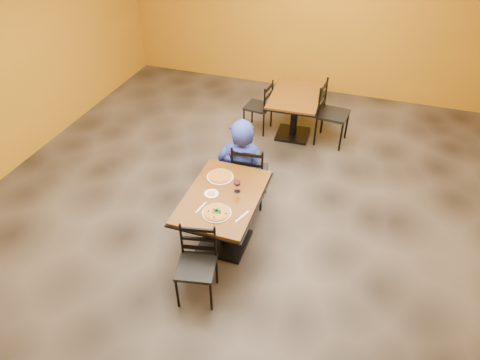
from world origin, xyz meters
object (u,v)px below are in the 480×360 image
(diner, at_px, (241,163))
(wine_glass, at_px, (237,185))
(table_second, at_px, (295,105))
(pizza_far, at_px, (220,176))
(side_plate, at_px, (211,194))
(chair_main_far, at_px, (250,172))
(table_main, at_px, (223,208))
(chair_main_near, at_px, (196,268))
(plate_main, at_px, (217,213))
(chair_second_right, at_px, (333,115))
(chair_second_left, at_px, (258,107))
(plate_far, at_px, (220,177))
(pizza_main, at_px, (217,212))

(diner, height_order, wine_glass, diner)
(table_second, xyz_separation_m, pizza_far, (-0.37, -2.37, 0.22))
(table_second, distance_m, side_plate, 2.72)
(wine_glass, bearing_deg, chair_main_far, 96.71)
(table_second, height_order, chair_main_far, chair_main_far)
(diner, xyz_separation_m, wine_glass, (0.18, -0.70, 0.21))
(table_main, height_order, chair_main_near, chair_main_near)
(plate_main, relative_size, pizza_far, 1.11)
(table_main, bearing_deg, chair_second_right, 72.53)
(chair_second_left, bearing_deg, chair_second_right, 95.79)
(chair_main_far, relative_size, plate_far, 3.00)
(pizza_far, bearing_deg, plate_main, -72.63)
(plate_far, height_order, pizza_far, pizza_far)
(table_second, xyz_separation_m, chair_second_left, (-0.61, 0.00, -0.13))
(table_main, distance_m, pizza_main, 0.37)
(chair_second_right, bearing_deg, plate_main, 170.26)
(chair_second_left, height_order, diner, diner)
(table_second, bearing_deg, pizza_main, -93.62)
(plate_main, xyz_separation_m, pizza_far, (-0.19, 0.60, 0.02))
(diner, height_order, side_plate, diner)
(pizza_main, bearing_deg, chair_second_right, 74.90)
(table_second, distance_m, plate_main, 2.98)
(diner, relative_size, side_plate, 7.85)
(pizza_main, bearing_deg, plate_far, 107.37)
(pizza_main, bearing_deg, table_main, 97.62)
(diner, bearing_deg, chair_main_far, -155.79)
(pizza_far, bearing_deg, table_main, -63.87)
(chair_second_left, bearing_deg, chair_main_far, 19.03)
(chair_main_far, height_order, side_plate, chair_main_far)
(chair_main_near, height_order, pizza_main, chair_main_near)
(table_second, height_order, pizza_far, pizza_far)
(table_second, distance_m, pizza_main, 2.98)
(chair_second_left, xyz_separation_m, chair_second_right, (1.23, 0.00, 0.07))
(plate_main, bearing_deg, pizza_far, 107.37)
(plate_main, bearing_deg, side_plate, 121.52)
(table_main, xyz_separation_m, table_second, (0.23, 2.67, -0.00))
(chair_main_near, relative_size, pizza_far, 3.04)
(side_plate, xyz_separation_m, wine_glass, (0.26, 0.13, 0.08))
(wine_glass, bearing_deg, plate_far, 145.67)
(table_main, height_order, pizza_far, pizza_far)
(chair_main_near, bearing_deg, chair_second_left, 84.52)
(table_main, xyz_separation_m, wine_glass, (0.13, 0.11, 0.28))
(plate_main, xyz_separation_m, wine_glass, (0.09, 0.41, 0.08))
(table_main, relative_size, chair_main_far, 1.32)
(chair_second_right, relative_size, side_plate, 6.22)
(table_main, height_order, diner, diner)
(chair_second_left, height_order, side_plate, chair_second_left)
(diner, height_order, plate_main, diner)
(chair_main_near, xyz_separation_m, chair_main_far, (0.04, 1.67, 0.04))
(pizza_far, bearing_deg, chair_second_right, 67.41)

